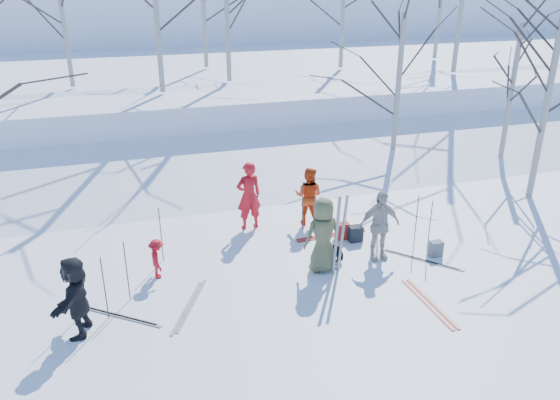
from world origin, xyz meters
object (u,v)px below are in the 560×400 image
object	(u,v)px
skier_red_seated	(157,259)
skier_grey_west	(76,296)
backpack_red	(342,231)
dog	(331,249)
backpack_dark	(355,234)
skier_red_north	(249,196)
skier_redor_behind	(309,196)
skier_cream_east	(379,225)
skier_olive_center	(323,235)
backpack_grey	(436,249)

from	to	relation	value
skier_red_seated	skier_grey_west	size ratio (longest dim) A/B	0.58
skier_red_seated	backpack_red	xyz separation A→B (m)	(4.62, 0.55, -0.25)
skier_grey_west	dog	xyz separation A→B (m)	(5.51, 1.25, -0.52)
backpack_red	backpack_dark	xyz separation A→B (m)	(0.26, -0.21, -0.01)
skier_red_north	backpack_red	world-z (taller)	skier_red_north
skier_redor_behind	backpack_dark	distance (m)	1.65
skier_cream_east	skier_grey_west	xyz separation A→B (m)	(-6.58, -1.00, -0.06)
skier_olive_center	backpack_red	xyz separation A→B (m)	(1.05, 1.29, -0.66)
skier_cream_east	dog	world-z (taller)	skier_cream_east
backpack_red	skier_red_north	bearing A→B (deg)	147.85
skier_red_north	backpack_grey	size ratio (longest dim) A/B	4.78
skier_olive_center	skier_red_north	world-z (taller)	skier_red_north
skier_cream_east	backpack_red	distance (m)	1.38
skier_olive_center	skier_red_north	size ratio (longest dim) A/B	0.96
skier_red_north	skier_redor_behind	world-z (taller)	skier_red_north
skier_red_north	skier_cream_east	world-z (taller)	skier_red_north
skier_red_seated	dog	size ratio (longest dim) A/B	1.42
backpack_dark	backpack_red	bearing A→B (deg)	140.90
skier_grey_west	backpack_red	world-z (taller)	skier_grey_west
dog	backpack_grey	xyz separation A→B (m)	(2.44, -0.57, -0.08)
skier_red_seated	backpack_grey	xyz separation A→B (m)	(6.38, -0.94, -0.27)
skier_redor_behind	skier_red_seated	xyz separation A→B (m)	(-4.10, -1.67, -0.33)
skier_cream_east	skier_grey_west	world-z (taller)	skier_cream_east
skier_red_seated	backpack_dark	distance (m)	4.90
skier_olive_center	backpack_red	bearing A→B (deg)	-133.57
skier_red_north	skier_redor_behind	bearing A→B (deg)	166.45
skier_red_seated	skier_cream_east	bearing A→B (deg)	-99.92
backpack_grey	backpack_dark	distance (m)	1.97
skier_red_north	dog	distance (m)	2.71
backpack_red	backpack_dark	world-z (taller)	backpack_red
skier_red_north	backpack_dark	world-z (taller)	skier_red_north
skier_redor_behind	skier_grey_west	xyz separation A→B (m)	(-5.67, -3.28, 0.01)
skier_redor_behind	skier_cream_east	size ratio (longest dim) A/B	0.92
skier_red_north	skier_red_seated	world-z (taller)	skier_red_north
skier_olive_center	skier_grey_west	size ratio (longest dim) A/B	1.10
skier_red_north	backpack_red	xyz separation A→B (m)	(2.09, -1.31, -0.70)
skier_olive_center	backpack_grey	distance (m)	2.90
skier_cream_east	backpack_red	size ratio (longest dim) A/B	4.04
backpack_red	dog	bearing A→B (deg)	-126.66
skier_red_north	dog	bearing A→B (deg)	115.67
skier_redor_behind	dog	distance (m)	2.10
skier_redor_behind	backpack_dark	size ratio (longest dim) A/B	3.92
skier_cream_east	skier_redor_behind	bearing A→B (deg)	113.68
backpack_dark	skier_redor_behind	bearing A→B (deg)	120.22
backpack_dark	skier_red_north	bearing A→B (deg)	147.02
skier_redor_behind	skier_cream_east	distance (m)	2.46
skier_red_seated	dog	distance (m)	3.96
dog	backpack_dark	distance (m)	1.18
backpack_dark	skier_olive_center	bearing A→B (deg)	-140.42
skier_olive_center	backpack_dark	bearing A→B (deg)	-144.88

